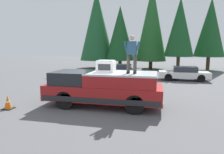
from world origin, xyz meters
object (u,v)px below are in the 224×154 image
object	(u,v)px
pickup_truck	(104,88)
parked_car_white	(184,73)
traffic_cone	(8,103)
person_on_truck_bed	(132,53)
compressor_unit	(106,66)
parked_car_grey	(120,70)

from	to	relation	value
pickup_truck	parked_car_white	distance (m)	10.03
parked_car_white	traffic_cone	size ratio (longest dim) A/B	6.61
person_on_truck_bed	traffic_cone	bearing A→B (deg)	102.76
compressor_unit	parked_car_grey	world-z (taller)	compressor_unit
parked_car_white	traffic_cone	world-z (taller)	parked_car_white
traffic_cone	parked_car_grey	bearing A→B (deg)	-15.51
compressor_unit	parked_car_grey	size ratio (longest dim) A/B	0.20
compressor_unit	traffic_cone	xyz separation A→B (m)	(-1.49, 4.27, -1.64)
pickup_truck	traffic_cone	world-z (taller)	pickup_truck
person_on_truck_bed	parked_car_white	size ratio (longest dim) A/B	0.41
pickup_truck	traffic_cone	distance (m)	4.45
traffic_cone	person_on_truck_bed	bearing A→B (deg)	-77.24
traffic_cone	compressor_unit	bearing A→B (deg)	-70.79
person_on_truck_bed	parked_car_grey	distance (m)	10.45
pickup_truck	traffic_cone	size ratio (longest dim) A/B	8.94
compressor_unit	person_on_truck_bed	size ratio (longest dim) A/B	0.50
compressor_unit	parked_car_grey	bearing A→B (deg)	6.79
parked_car_grey	traffic_cone	distance (m)	11.65
person_on_truck_bed	traffic_cone	world-z (taller)	person_on_truck_bed
compressor_unit	person_on_truck_bed	world-z (taller)	person_on_truck_bed
parked_car_white	pickup_truck	bearing A→B (deg)	152.51
pickup_truck	person_on_truck_bed	size ratio (longest dim) A/B	3.28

